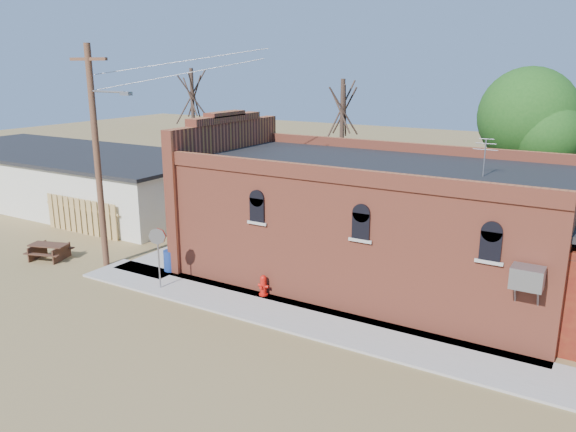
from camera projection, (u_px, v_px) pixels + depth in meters
The scene contains 14 objects.
ground at pixel (250, 320), 18.62m from camera, with size 120.00×120.00×0.00m, color olive.
sidewalk_south at pixel (303, 319), 18.61m from camera, with size 19.00×2.20×0.08m, color #9E9991.
sidewalk_west at pixel (213, 242), 26.70m from camera, with size 2.60×10.00×0.08m, color #9E9991.
brick_bar at pixel (365, 221), 21.75m from camera, with size 16.40×7.97×6.30m.
storage_building at pixel (68, 176), 34.25m from camera, with size 20.40×8.40×3.17m.
wood_fence at pixel (81, 216), 27.88m from camera, with size 5.20×0.10×1.80m, color tan, non-canonical shape.
utility_pole at pixel (98, 153), 22.41m from camera, with size 3.12×0.26×9.00m.
tree_bare_near at pixel (342, 109), 29.33m from camera, with size 2.80×2.80×7.65m.
tree_bare_far at pixel (192, 95), 35.51m from camera, with size 2.80×2.80×8.16m.
tree_leafy at pixel (528, 116), 25.29m from camera, with size 4.40×4.40×8.15m.
fire_hydrant at pixel (263, 285), 20.32m from camera, with size 0.44×0.41×0.77m.
stop_sign at pixel (158, 242), 20.66m from camera, with size 0.57×0.36×2.33m.
trash_barrel at pixel (171, 260), 22.77m from camera, with size 0.56×0.56×0.85m, color navy.
picnic_table at pixel (49, 249), 24.34m from camera, with size 1.92×1.66×0.68m.
Camera 1 is at (9.84, -14.02, 8.18)m, focal length 35.00 mm.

